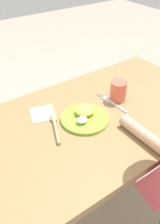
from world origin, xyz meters
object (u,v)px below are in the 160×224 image
Objects in this scene: plate at (85,116)px; fork at (112,103)px; drinking_cup at (118,91)px; spoon at (55,125)px.

plate reaches higher than fork.
plate is at bearing 92.55° from fork.
drinking_cup reaches higher than plate.
plate is 2.19× the size of drinking_cup.
plate is 1.08× the size of fork.
spoon is 1.93× the size of drinking_cup.
plate reaches higher than spoon.
spoon is (-0.14, 0.03, -0.01)m from plate.
drinking_cup is at bearing 7.53° from plate.
spoon is 0.37m from drinking_cup.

